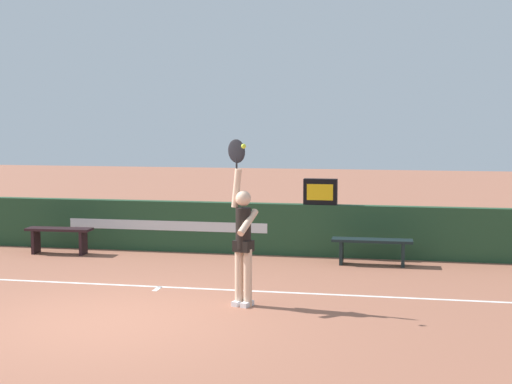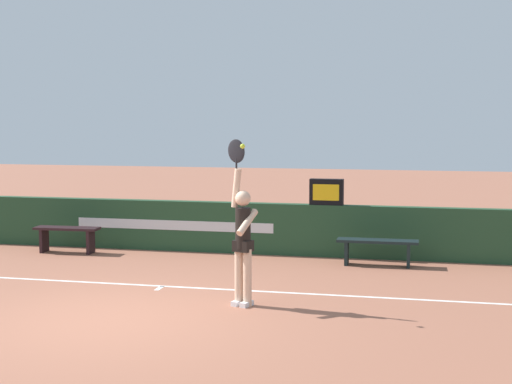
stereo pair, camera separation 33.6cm
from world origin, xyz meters
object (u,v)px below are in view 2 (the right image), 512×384
(speed_display, at_px, (327,192))
(tennis_player, at_px, (243,237))
(tennis_ball, at_px, (243,146))
(courtside_bench_far, at_px, (67,234))
(courtside_bench_near, at_px, (377,246))

(speed_display, xyz_separation_m, tennis_player, (-0.67, -4.08, -0.27))
(tennis_ball, relative_size, courtside_bench_far, 0.05)
(tennis_player, relative_size, courtside_bench_near, 1.64)
(tennis_player, xyz_separation_m, courtside_bench_far, (-4.44, 3.33, -0.61))
(courtside_bench_near, bearing_deg, courtside_bench_far, -179.57)
(courtside_bench_near, bearing_deg, speed_display, 145.59)
(courtside_bench_far, bearing_deg, speed_display, 8.40)
(speed_display, relative_size, tennis_ball, 9.58)
(tennis_player, xyz_separation_m, courtside_bench_near, (1.70, 3.37, -0.63))
(tennis_player, bearing_deg, speed_display, 80.72)
(tennis_ball, height_order, courtside_bench_far, tennis_ball)
(tennis_player, relative_size, courtside_bench_far, 1.83)
(courtside_bench_near, distance_m, courtside_bench_far, 6.14)
(courtside_bench_near, bearing_deg, tennis_ball, -114.30)
(speed_display, relative_size, tennis_player, 0.27)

